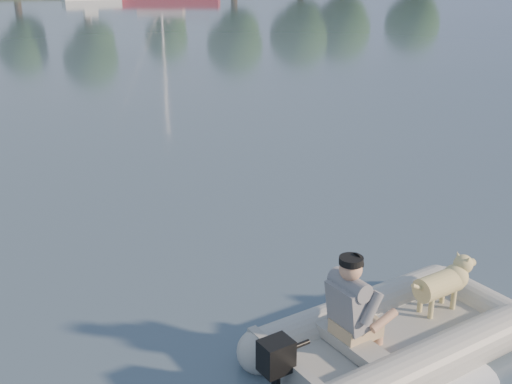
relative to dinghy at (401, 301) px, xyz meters
name	(u,v)px	position (x,y,z in m)	size (l,w,h in m)	color
water	(297,358)	(-1.00, 0.16, -0.51)	(160.00, 160.00, 0.00)	slate
dinghy	(401,301)	(0.00, 0.00, 0.00)	(4.23, 3.12, 1.22)	#9F9F9A
man	(350,302)	(-0.60, -0.10, 0.17)	(0.63, 0.54, 0.94)	slate
dog	(438,289)	(0.54, 0.18, -0.06)	(0.81, 0.29, 0.54)	tan
outboard_motor	(276,374)	(-1.41, -0.34, -0.24)	(0.36, 0.25, 0.69)	black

